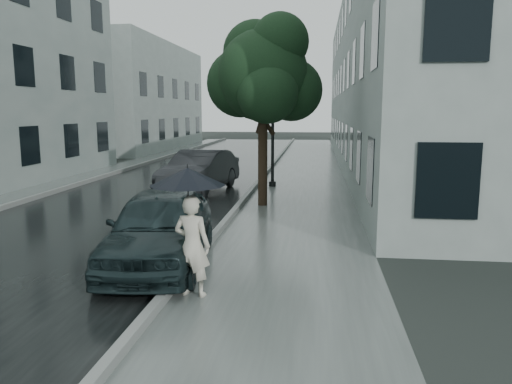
# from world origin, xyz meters

# --- Properties ---
(ground) EXTENTS (120.00, 120.00, 0.00)m
(ground) POSITION_xyz_m (0.00, 0.00, 0.00)
(ground) COLOR black
(ground) RESTS_ON ground
(sidewalk) EXTENTS (3.50, 60.00, 0.01)m
(sidewalk) POSITION_xyz_m (0.25, 12.00, 0.00)
(sidewalk) COLOR slate
(sidewalk) RESTS_ON ground
(kerb_near) EXTENTS (0.15, 60.00, 0.15)m
(kerb_near) POSITION_xyz_m (-1.57, 12.00, 0.07)
(kerb_near) COLOR slate
(kerb_near) RESTS_ON ground
(asphalt_road) EXTENTS (6.85, 60.00, 0.00)m
(asphalt_road) POSITION_xyz_m (-5.08, 12.00, 0.00)
(asphalt_road) COLOR black
(asphalt_road) RESTS_ON ground
(kerb_far) EXTENTS (0.15, 60.00, 0.15)m
(kerb_far) POSITION_xyz_m (-8.57, 12.00, 0.07)
(kerb_far) COLOR slate
(kerb_far) RESTS_ON ground
(sidewalk_far) EXTENTS (1.70, 60.00, 0.01)m
(sidewalk_far) POSITION_xyz_m (-9.50, 12.00, 0.00)
(sidewalk_far) COLOR #4C5451
(sidewalk_far) RESTS_ON ground
(building_near) EXTENTS (7.02, 36.00, 9.00)m
(building_near) POSITION_xyz_m (5.47, 19.50, 4.50)
(building_near) COLOR #8C9995
(building_near) RESTS_ON ground
(building_far_b) EXTENTS (7.02, 18.00, 8.00)m
(building_far_b) POSITION_xyz_m (-13.77, 30.00, 4.00)
(building_far_b) COLOR #8C9995
(building_far_b) RESTS_ON ground
(pedestrian) EXTENTS (0.66, 0.50, 1.64)m
(pedestrian) POSITION_xyz_m (-1.18, -1.00, 0.83)
(pedestrian) COLOR beige
(pedestrian) RESTS_ON sidewalk
(umbrella) EXTENTS (1.29, 1.29, 1.19)m
(umbrella) POSITION_xyz_m (-1.22, -1.00, 1.94)
(umbrella) COLOR black
(umbrella) RESTS_ON ground
(street_tree) EXTENTS (3.61, 3.28, 5.79)m
(street_tree) POSITION_xyz_m (-0.90, 6.94, 4.03)
(street_tree) COLOR #332619
(street_tree) RESTS_ON ground
(lamp_post) EXTENTS (0.84, 0.37, 5.05)m
(lamp_post) POSITION_xyz_m (-1.10, 10.78, 2.89)
(lamp_post) COLOR black
(lamp_post) RESTS_ON ground
(car_near) EXTENTS (2.18, 4.47, 1.47)m
(car_near) POSITION_xyz_m (-2.20, 0.53, 0.74)
(car_near) COLOR black
(car_near) RESTS_ON ground
(car_far) EXTENTS (2.31, 4.77, 1.51)m
(car_far) POSITION_xyz_m (-3.50, 9.26, 0.76)
(car_far) COLOR #25272A
(car_far) RESTS_ON ground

